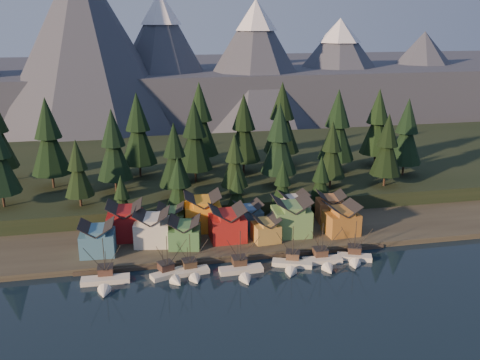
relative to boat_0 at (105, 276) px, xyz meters
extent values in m
plane|color=black|center=(32.26, -8.74, -2.17)|extent=(500.00, 500.00, 0.00)
cube|color=#322E24|center=(32.26, 31.26, -1.42)|extent=(400.00, 50.00, 1.50)
cube|color=black|center=(32.26, 81.26, 0.83)|extent=(420.00, 100.00, 6.00)
cube|color=#473F33|center=(32.26, 7.76, -1.67)|extent=(80.00, 4.00, 1.00)
cube|color=#4A505F|center=(32.26, 231.26, 12.83)|extent=(560.00, 160.00, 30.00)
cone|color=#4A505F|center=(-12.74, 171.26, 42.83)|extent=(100.00, 100.00, 90.00)
cone|color=#4A505F|center=(27.26, 189.26, 33.83)|extent=(80.00, 80.00, 72.00)
cone|color=white|center=(27.26, 189.26, 61.19)|extent=(22.40, 22.40, 17.28)
cone|color=#4A505F|center=(77.26, 177.26, 31.83)|extent=(84.00, 84.00, 68.00)
cone|color=white|center=(77.26, 177.26, 57.67)|extent=(23.52, 23.52, 16.32)
cone|color=#4A505F|center=(132.26, 193.26, 26.83)|extent=(92.00, 92.00, 58.00)
cone|color=white|center=(132.26, 193.26, 48.87)|extent=(25.76, 25.76, 13.92)
cone|color=#4A505F|center=(192.26, 201.26, 22.83)|extent=(88.00, 88.00, 50.00)
cube|color=silver|center=(0.03, 1.29, -1.80)|extent=(11.22, 3.50, 1.71)
cone|color=silver|center=(-0.13, -4.82, -1.80)|extent=(3.31, 3.89, 3.21)
cube|color=black|center=(0.03, 1.29, -2.44)|extent=(11.50, 3.56, 0.37)
cube|color=#51362B|center=(0.09, 3.33, -0.14)|extent=(3.51, 3.30, 1.93)
cube|color=#262423|center=(0.09, 3.33, 0.93)|extent=(3.73, 3.52, 0.21)
cylinder|color=black|center=(0.05, 1.97, 3.82)|extent=(0.19, 0.19, 9.63)
cylinder|color=black|center=(0.15, 5.64, 1.36)|extent=(0.15, 0.15, 4.71)
cube|color=beige|center=(14.73, 1.32, -1.82)|extent=(9.18, 5.91, 1.62)
cone|color=beige|center=(16.42, -3.13, -1.82)|extent=(3.89, 3.84, 3.04)
cube|color=black|center=(14.73, 1.32, -2.43)|extent=(9.39, 6.03, 0.35)
cube|color=#442D24|center=(14.17, 2.80, -0.25)|extent=(4.10, 3.99, 1.82)
cube|color=#262423|center=(14.17, 2.80, 0.76)|extent=(4.37, 4.25, 0.20)
cylinder|color=black|center=(14.54, 1.81, 3.50)|extent=(0.18, 0.18, 9.11)
cylinder|color=black|center=(13.53, 4.48, 1.17)|extent=(0.14, 0.14, 4.45)
cube|color=beige|center=(20.12, 1.67, -1.83)|extent=(8.90, 4.07, 1.59)
cone|color=beige|center=(20.73, -3.00, -1.83)|extent=(3.33, 3.29, 2.97)
cube|color=black|center=(20.12, 1.67, -2.42)|extent=(9.11, 4.15, 0.35)
cube|color=#483826|center=(19.91, 3.23, -0.29)|extent=(3.53, 3.36, 1.78)
cube|color=#262423|center=(19.91, 3.23, 0.70)|extent=(3.75, 3.58, 0.20)
cylinder|color=black|center=(20.05, 2.19, 3.38)|extent=(0.18, 0.18, 8.92)
cylinder|color=black|center=(19.68, 4.99, 1.10)|extent=(0.14, 0.14, 4.36)
cube|color=beige|center=(32.08, 0.09, -1.81)|extent=(10.69, 3.35, 1.66)
cone|color=beige|center=(32.21, -5.73, -1.81)|extent=(3.19, 3.70, 3.11)
cube|color=black|center=(32.08, 0.09, -2.43)|extent=(10.95, 3.41, 0.36)
cube|color=#443124|center=(32.03, 2.04, -0.20)|extent=(3.39, 3.18, 1.87)
cube|color=#262423|center=(32.03, 2.04, 0.83)|extent=(3.60, 3.40, 0.21)
cylinder|color=black|center=(32.06, 0.74, 3.63)|extent=(0.19, 0.19, 9.33)
cylinder|color=black|center=(31.98, 4.24, 1.25)|extent=(0.15, 0.15, 4.56)
cube|color=silver|center=(45.21, 0.79, -1.82)|extent=(10.33, 6.36, 1.63)
cone|color=silver|center=(43.28, -4.29, -1.82)|extent=(4.05, 4.24, 3.05)
cube|color=black|center=(45.21, 0.79, -2.43)|extent=(10.58, 6.49, 0.36)
cube|color=brown|center=(45.85, 2.48, -0.24)|extent=(4.13, 4.01, 1.83)
cube|color=#262423|center=(45.85, 2.48, 0.78)|extent=(4.39, 4.27, 0.20)
cylinder|color=black|center=(45.42, 1.35, 3.52)|extent=(0.18, 0.18, 9.15)
cylinder|color=black|center=(46.58, 4.40, 1.18)|extent=(0.14, 0.14, 4.48)
cube|color=silver|center=(53.20, 0.98, -1.81)|extent=(9.91, 3.38, 1.65)
cone|color=silver|center=(53.04, -4.41, -1.81)|extent=(3.19, 3.44, 3.09)
cube|color=black|center=(53.20, 0.98, -2.43)|extent=(10.15, 3.43, 0.36)
cube|color=#4D3729|center=(53.25, 2.78, -0.22)|extent=(3.38, 3.18, 1.85)
cube|color=#262423|center=(53.25, 2.78, 0.81)|extent=(3.60, 3.40, 0.21)
cylinder|color=black|center=(53.21, 1.58, 3.59)|extent=(0.19, 0.19, 9.26)
cylinder|color=black|center=(53.31, 4.81, 1.22)|extent=(0.14, 0.14, 4.53)
cube|color=silver|center=(61.88, 1.09, -1.82)|extent=(9.16, 5.88, 1.62)
cone|color=silver|center=(60.21, -3.35, -1.82)|extent=(3.88, 3.83, 3.03)
cube|color=black|center=(61.88, 1.09, -2.42)|extent=(9.37, 6.00, 0.35)
cube|color=#412E23|center=(62.43, 2.57, -0.25)|extent=(4.09, 3.97, 1.82)
cube|color=#262423|center=(62.43, 2.57, 0.76)|extent=(4.35, 4.24, 0.20)
cylinder|color=black|center=(62.06, 1.59, 3.49)|extent=(0.18, 0.18, 9.10)
cylinder|color=black|center=(63.06, 4.25, 1.16)|extent=(0.14, 0.14, 4.45)
cube|color=teal|center=(-1.99, 14.51, 2.26)|extent=(8.89, 7.88, 5.86)
cube|color=teal|center=(-1.99, 14.51, 5.77)|extent=(5.05, 7.54, 1.20)
cube|color=beige|center=(11.90, 17.97, 2.58)|extent=(10.19, 9.36, 6.51)
cube|color=beige|center=(11.90, 17.97, 6.45)|extent=(6.16, 8.55, 1.27)
cube|color=#3E723E|center=(20.10, 14.66, 1.98)|extent=(9.25, 8.84, 5.30)
cube|color=#3E723E|center=(20.10, 14.66, 5.17)|extent=(5.72, 7.99, 1.12)
cube|color=#A31C19|center=(31.82, 16.73, 2.59)|extent=(9.34, 8.26, 6.53)
cube|color=#A31C19|center=(31.82, 16.73, 6.49)|extent=(5.17, 8.05, 1.30)
cube|color=#B08A3E|center=(41.78, 13.92, 1.72)|extent=(7.22, 7.22, 4.77)
cube|color=#B08A3E|center=(41.78, 13.92, 4.56)|extent=(4.21, 6.84, 0.94)
cube|color=#598749|center=(49.72, 16.76, 3.04)|extent=(10.50, 9.00, 7.42)
cube|color=#598749|center=(49.72, 16.76, 7.44)|extent=(5.97, 8.59, 1.42)
cube|color=#A56A2A|center=(63.46, 14.50, 2.33)|extent=(9.14, 8.10, 6.01)
cube|color=#A56A2A|center=(63.46, 14.50, 5.93)|extent=(5.20, 7.74, 1.23)
cube|color=maroon|center=(4.94, 23.21, 2.93)|extent=(9.84, 8.89, 7.21)
cube|color=maroon|center=(4.94, 23.21, 7.18)|extent=(5.67, 8.42, 1.30)
cube|color=#507C43|center=(17.38, 24.57, 2.26)|extent=(8.18, 7.81, 5.86)
cube|color=#507C43|center=(17.38, 24.57, 5.68)|extent=(4.96, 7.17, 1.01)
cube|color=orange|center=(26.32, 25.54, 3.10)|extent=(10.46, 9.03, 7.54)
cube|color=orange|center=(26.32, 25.54, 7.56)|extent=(5.94, 8.64, 1.41)
cube|color=#375983|center=(39.08, 23.68, 1.98)|extent=(8.09, 6.90, 5.31)
cube|color=#375983|center=(39.08, 23.68, 5.15)|extent=(4.71, 6.45, 1.06)
cube|color=silver|center=(53.27, 26.01, 2.45)|extent=(8.23, 7.37, 6.25)
cube|color=silver|center=(53.27, 26.01, 6.13)|extent=(4.62, 7.12, 1.13)
cube|color=#A96A3C|center=(64.04, 24.42, 2.43)|extent=(8.55, 8.14, 6.21)
cube|color=#A96A3C|center=(64.04, 24.42, 6.06)|extent=(5.12, 7.53, 1.07)
cylinder|color=#332319|center=(-29.74, 43.26, 6.16)|extent=(0.70, 0.70, 4.67)
cylinder|color=#332319|center=(-17.74, 59.26, 6.42)|extent=(0.70, 0.70, 5.18)
cone|color=black|center=(-17.74, 59.26, 17.64)|extent=(12.66, 12.66, 17.84)
cone|color=black|center=(-17.74, 59.26, 26.85)|extent=(8.63, 8.63, 12.95)
cylinder|color=#332319|center=(-7.74, 39.26, 5.59)|extent=(0.70, 0.70, 3.53)
cone|color=black|center=(-7.74, 39.26, 13.23)|extent=(8.62, 8.62, 12.15)
cone|color=black|center=(-7.74, 39.26, 19.50)|extent=(5.88, 5.88, 8.82)
cylinder|color=#332319|center=(2.26, 51.26, 6.16)|extent=(0.70, 0.70, 4.66)
cone|color=black|center=(2.26, 51.26, 16.26)|extent=(11.39, 11.39, 16.05)
cone|color=black|center=(2.26, 51.26, 24.54)|extent=(7.77, 7.77, 11.65)
cylinder|color=#332319|center=(10.26, 66.26, 6.40)|extent=(0.70, 0.70, 5.14)
cone|color=black|center=(10.26, 66.26, 17.54)|extent=(12.57, 12.57, 17.71)
cone|color=black|center=(10.26, 66.26, 26.69)|extent=(8.57, 8.57, 12.86)
cylinder|color=#332319|center=(20.26, 41.26, 5.88)|extent=(0.70, 0.70, 4.11)
cone|color=black|center=(20.26, 41.26, 14.79)|extent=(10.05, 10.05, 14.16)
cone|color=black|center=(20.26, 41.26, 22.10)|extent=(6.85, 6.85, 10.28)
cylinder|color=#332319|center=(28.26, 56.26, 6.27)|extent=(0.70, 0.70, 4.88)
cone|color=black|center=(28.26, 56.26, 16.83)|extent=(11.92, 11.92, 16.80)
cone|color=black|center=(28.26, 56.26, 25.50)|extent=(8.13, 8.13, 12.19)
cylinder|color=#332319|center=(38.26, 39.26, 5.56)|extent=(0.70, 0.70, 3.47)
cone|color=black|center=(38.26, 39.26, 13.07)|extent=(8.47, 8.47, 11.94)
cone|color=black|center=(38.26, 39.26, 19.24)|extent=(5.78, 5.78, 8.67)
cylinder|color=#332319|center=(46.26, 63.26, 6.29)|extent=(0.70, 0.70, 4.93)
cone|color=black|center=(46.26, 63.26, 16.97)|extent=(12.05, 12.05, 16.98)
cone|color=black|center=(46.26, 63.26, 25.74)|extent=(8.22, 8.22, 12.32)
cylinder|color=#332319|center=(54.26, 46.26, 6.24)|extent=(0.70, 0.70, 4.82)
cone|color=black|center=(54.26, 46.26, 16.69)|extent=(11.79, 11.79, 16.61)
cone|color=black|center=(54.26, 46.26, 25.26)|extent=(8.04, 8.04, 12.05)
cylinder|color=#332319|center=(62.26, 71.26, 6.54)|extent=(0.70, 0.70, 5.42)
cone|color=black|center=(62.26, 71.26, 18.28)|extent=(13.24, 13.24, 18.66)
cone|color=black|center=(62.26, 71.26, 27.91)|extent=(9.03, 9.03, 13.55)
cylinder|color=#332319|center=(70.26, 41.26, 5.75)|extent=(0.70, 0.70, 3.85)
cone|color=black|center=(70.26, 41.26, 14.08)|extent=(9.40, 9.40, 13.24)
cone|color=black|center=(70.26, 41.26, 20.92)|extent=(6.41, 6.41, 9.61)
cylinder|color=#332319|center=(78.26, 57.26, 6.43)|extent=(0.70, 0.70, 5.21)
cone|color=black|center=(78.26, 57.26, 17.71)|extent=(12.73, 12.73, 17.93)
cone|color=black|center=(78.26, 57.26, 26.96)|extent=(8.68, 8.68, 13.01)
cylinder|color=#332319|center=(88.26, 39.26, 5.93)|extent=(0.70, 0.70, 4.20)
cone|color=black|center=(88.26, 39.26, 15.04)|extent=(10.28, 10.28, 14.48)
cone|color=black|center=(88.26, 39.26, 22.51)|extent=(7.01, 7.01, 10.51)
cylinder|color=#332319|center=(96.26, 63.26, 6.33)|extent=(0.70, 0.70, 5.00)
cone|color=black|center=(96.26, 63.26, 17.17)|extent=(12.23, 12.23, 17.23)
cone|color=black|center=(96.26, 63.26, 26.06)|extent=(8.34, 8.34, 12.51)
cylinder|color=#332319|center=(32.26, 73.26, 6.58)|extent=(0.70, 0.70, 5.51)
cone|color=black|center=(32.26, 73.26, 18.51)|extent=(13.46, 13.46, 18.97)
cone|color=black|center=(32.26, 73.26, 28.30)|extent=(9.18, 9.18, 13.77)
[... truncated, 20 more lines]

